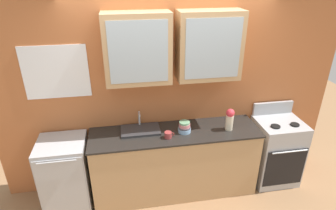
# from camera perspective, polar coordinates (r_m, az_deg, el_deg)

# --- Properties ---
(ground_plane) EXTENTS (10.00, 10.00, 0.00)m
(ground_plane) POSITION_cam_1_polar(r_m,az_deg,el_deg) (4.17, 1.33, -16.50)
(ground_plane) COLOR #936B47
(back_wall_unit) EXTENTS (4.48, 0.41, 2.56)m
(back_wall_unit) POSITION_cam_1_polar(r_m,az_deg,el_deg) (3.62, 0.59, 3.98)
(back_wall_unit) COLOR #B76638
(back_wall_unit) RESTS_ON ground_plane
(counter) EXTENTS (2.16, 0.59, 0.94)m
(counter) POSITION_cam_1_polar(r_m,az_deg,el_deg) (3.87, 1.40, -11.37)
(counter) COLOR tan
(counter) RESTS_ON ground_plane
(stove_range) EXTENTS (0.61, 0.59, 1.12)m
(stove_range) POSITION_cam_1_polar(r_m,az_deg,el_deg) (4.33, 20.74, -8.60)
(stove_range) COLOR #ADAFB5
(stove_range) RESTS_ON ground_plane
(sink_faucet) EXTENTS (0.49, 0.30, 0.23)m
(sink_faucet) POSITION_cam_1_polar(r_m,az_deg,el_deg) (3.63, -5.54, -4.94)
(sink_faucet) COLOR #2D2D30
(sink_faucet) RESTS_ON counter
(bowl_stack) EXTENTS (0.16, 0.16, 0.14)m
(bowl_stack) POSITION_cam_1_polar(r_m,az_deg,el_deg) (3.58, 3.32, -4.45)
(bowl_stack) COLOR #8CB7E0
(bowl_stack) RESTS_ON counter
(vase) EXTENTS (0.11, 0.11, 0.29)m
(vase) POSITION_cam_1_polar(r_m,az_deg,el_deg) (3.66, 12.27, -2.73)
(vase) COLOR beige
(vase) RESTS_ON counter
(cup_near_sink) EXTENTS (0.12, 0.09, 0.08)m
(cup_near_sink) POSITION_cam_1_polar(r_m,az_deg,el_deg) (3.47, 0.05, -6.02)
(cup_near_sink) COLOR #993838
(cup_near_sink) RESTS_ON counter
(dishwasher) EXTENTS (0.57, 0.58, 0.94)m
(dishwasher) POSITION_cam_1_polar(r_m,az_deg,el_deg) (3.89, -19.77, -12.89)
(dishwasher) COLOR #ADAFB5
(dishwasher) RESTS_ON ground_plane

